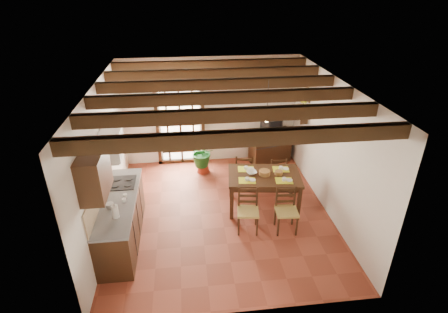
{
  "coord_description": "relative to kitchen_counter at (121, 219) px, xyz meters",
  "views": [
    {
      "loc": [
        -0.66,
        -6.05,
        4.49
      ],
      "look_at": [
        0.1,
        0.4,
        1.15
      ],
      "focal_mm": 28.0,
      "sensor_mm": 36.0,
      "label": 1
    }
  ],
  "objects": [
    {
      "name": "kitchen_counter",
      "position": [
        0.0,
        0.0,
        0.0
      ],
      "size": [
        0.64,
        2.25,
        1.38
      ],
      "color": "#311C0F",
      "rests_on": "ground_plane"
    },
    {
      "name": "dining_table",
      "position": [
        2.87,
        0.72,
        0.24
      ],
      "size": [
        1.61,
        1.14,
        0.81
      ],
      "rotation": [
        0.0,
        0.0,
        -0.12
      ],
      "color": "#372012",
      "rests_on": "ground_plane"
    },
    {
      "name": "ground_plane",
      "position": [
        1.96,
        0.6,
        -0.47
      ],
      "size": [
        5.0,
        5.0,
        0.0
      ],
      "primitive_type": "plane",
      "color": "brown"
    },
    {
      "name": "framed_picture",
      "position": [
        4.18,
        2.2,
        1.58
      ],
      "size": [
        0.03,
        0.32,
        0.32
      ],
      "color": "brown",
      "rests_on": "room_shell"
    },
    {
      "name": "table_bowl",
      "position": [
        2.61,
        0.8,
        0.37
      ],
      "size": [
        0.24,
        0.24,
        0.05
      ],
      "primitive_type": "imported",
      "rotation": [
        0.0,
        0.0,
        0.13
      ],
      "color": "white",
      "rests_on": "dining_table"
    },
    {
      "name": "table_setting",
      "position": [
        2.87,
        0.72,
        0.44
      ],
      "size": [
        1.09,
        0.73,
        0.1
      ],
      "rotation": [
        0.0,
        0.0,
        -0.12
      ],
      "color": "yellow",
      "rests_on": "dining_table"
    },
    {
      "name": "chair_near_right",
      "position": [
        3.15,
        -0.09,
        -0.19
      ],
      "size": [
        0.45,
        0.43,
        0.91
      ],
      "rotation": [
        0.0,
        0.0,
        -0.07
      ],
      "color": "tan",
      "rests_on": "ground_plane"
    },
    {
      "name": "pendant_lamp",
      "position": [
        2.87,
        0.82,
        1.6
      ],
      "size": [
        0.36,
        0.36,
        0.84
      ],
      "color": "black",
      "rests_on": "room_shell"
    },
    {
      "name": "fuse_box",
      "position": [
        3.46,
        3.08,
        1.28
      ],
      "size": [
        0.25,
        0.03,
        0.32
      ],
      "primitive_type": "cube",
      "color": "white",
      "rests_on": "room_shell"
    },
    {
      "name": "range_hood",
      "position": [
        -0.09,
        0.55,
        1.26
      ],
      "size": [
        0.38,
        0.6,
        0.54
      ],
      "color": "white",
      "rests_on": "room_shell"
    },
    {
      "name": "chair_far_left",
      "position": [
        2.6,
        1.53,
        -0.19
      ],
      "size": [
        0.5,
        0.48,
        0.91
      ],
      "rotation": [
        0.0,
        0.0,
        2.92
      ],
      "color": "tan",
      "rests_on": "ground_plane"
    },
    {
      "name": "shelf_flowers",
      "position": [
        4.1,
        2.2,
        1.38
      ],
      "size": [
        0.14,
        0.14,
        0.36
      ],
      "color": "yellow",
      "rests_on": "shelf_vase"
    },
    {
      "name": "wall_shelf",
      "position": [
        4.1,
        2.2,
        1.04
      ],
      "size": [
        0.2,
        0.42,
        0.2
      ],
      "color": "#311C0F",
      "rests_on": "room_shell"
    },
    {
      "name": "sideboard",
      "position": [
        3.52,
        2.83,
        -0.02
      ],
      "size": [
        1.15,
        0.72,
        0.9
      ],
      "primitive_type": "cube",
      "rotation": [
        0.0,
        0.0,
        0.25
      ],
      "color": "#311C0F",
      "rests_on": "ground_plane"
    },
    {
      "name": "chair_far_right",
      "position": [
        3.34,
        1.43,
        -0.2
      ],
      "size": [
        0.41,
        0.39,
        0.86
      ],
      "rotation": [
        0.0,
        0.0,
        3.16
      ],
      "color": "tan",
      "rests_on": "ground_plane"
    },
    {
      "name": "crt_tv",
      "position": [
        3.52,
        2.82,
        0.62
      ],
      "size": [
        0.55,
        0.53,
        0.38
      ],
      "rotation": [
        0.0,
        0.0,
        0.35
      ],
      "color": "black",
      "rests_on": "sideboard"
    },
    {
      "name": "potted_plant",
      "position": [
        1.68,
        2.42,
        0.1
      ],
      "size": [
        2.25,
        2.1,
        2.03
      ],
      "primitive_type": "imported",
      "rotation": [
        0.0,
        0.0,
        -0.35
      ],
      "color": "#144C19",
      "rests_on": "ground_plane"
    },
    {
      "name": "ceiling_beams",
      "position": [
        1.96,
        0.6,
        2.22
      ],
      "size": [
        4.5,
        4.34,
        0.2
      ],
      "color": "black",
      "rests_on": "room_shell"
    },
    {
      "name": "counter_items",
      "position": [
        0.0,
        0.09,
        0.49
      ],
      "size": [
        0.5,
        1.43,
        0.25
      ],
      "color": "black",
      "rests_on": "kitchen_counter"
    },
    {
      "name": "shelf_vase",
      "position": [
        4.1,
        2.2,
        1.18
      ],
      "size": [
        0.15,
        0.15,
        0.15
      ],
      "primitive_type": "imported",
      "color": "#B2BFB2",
      "rests_on": "wall_shelf"
    },
    {
      "name": "room_shell",
      "position": [
        1.96,
        0.6,
        1.34
      ],
      "size": [
        4.52,
        5.02,
        2.81
      ],
      "color": "silver",
      "rests_on": "ground_plane"
    },
    {
      "name": "french_door",
      "position": [
        1.16,
        3.05,
        0.7
      ],
      "size": [
        1.26,
        0.11,
        2.32
      ],
      "color": "white",
      "rests_on": "ground_plane"
    },
    {
      "name": "plant_pot",
      "position": [
        1.68,
        2.42,
        -0.36
      ],
      "size": [
        0.33,
        0.33,
        0.2
      ],
      "primitive_type": "cone",
      "color": "maroon",
      "rests_on": "ground_plane"
    },
    {
      "name": "chair_near_left",
      "position": [
        2.41,
        0.0,
        -0.19
      ],
      "size": [
        0.46,
        0.45,
        0.89
      ],
      "rotation": [
        0.0,
        0.0,
        -0.14
      ],
      "color": "tan",
      "rests_on": "ground_plane"
    },
    {
      "name": "upper_cabinet",
      "position": [
        -0.12,
        -0.7,
        1.38
      ],
      "size": [
        0.35,
        0.8,
        0.7
      ],
      "primitive_type": "cube",
      "color": "#311C0F",
      "rests_on": "room_shell"
    }
  ]
}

